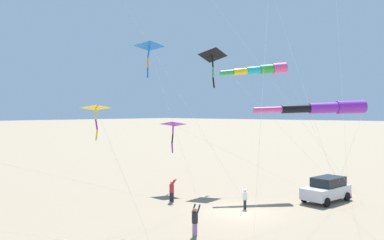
% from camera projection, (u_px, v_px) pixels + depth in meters
% --- Properties ---
extents(ground_plane, '(600.00, 600.00, 0.00)m').
position_uv_depth(ground_plane, '(239.00, 212.00, 26.58)').
color(ground_plane, gray).
extents(parked_car, '(4.53, 2.60, 1.85)m').
position_uv_depth(parked_car, '(327.00, 189.00, 29.72)').
color(parked_car, silver).
rests_on(parked_car, ground_plane).
extents(cooler_box, '(0.62, 0.42, 0.42)m').
position_uv_depth(cooler_box, '(348.00, 195.00, 31.15)').
color(cooler_box, purple).
rests_on(cooler_box, ground_plane).
extents(person_adult_flyer, '(0.56, 0.45, 1.72)m').
position_uv_depth(person_adult_flyer, '(195.00, 219.00, 21.38)').
color(person_adult_flyer, '#8E6B9E').
rests_on(person_adult_flyer, ground_plane).
extents(person_child_green_jacket, '(0.54, 0.55, 1.54)m').
position_uv_depth(person_child_green_jacket, '(245.00, 197.00, 27.40)').
color(person_child_green_jacket, '#232328').
rests_on(person_child_green_jacket, ground_plane).
extents(person_child_grey_jacket, '(0.51, 0.60, 1.77)m').
position_uv_depth(person_child_grey_jacket, '(172.00, 190.00, 29.45)').
color(person_child_grey_jacket, '#232328').
rests_on(person_child_grey_jacket, ground_plane).
extents(kite_delta_checkered_midright, '(4.75, 1.95, 11.45)m').
position_uv_depth(kite_delta_checkered_midright, '(149.00, 47.00, 25.46)').
color(kite_delta_checkered_midright, blue).
rests_on(kite_delta_checkered_midright, ground_plane).
extents(kite_delta_striped_overhead, '(5.83, 11.61, 12.75)m').
position_uv_depth(kite_delta_striped_overhead, '(212.00, 56.00, 36.53)').
color(kite_delta_striped_overhead, black).
rests_on(kite_delta_striped_overhead, ground_plane).
extents(kite_delta_white_trailing, '(1.62, 5.17, 7.33)m').
position_uv_depth(kite_delta_white_trailing, '(96.00, 108.00, 22.86)').
color(kite_delta_white_trailing, yellow).
rests_on(kite_delta_white_trailing, ground_plane).
extents(kite_windsock_orange_high_right, '(11.18, 5.08, 7.51)m').
position_uv_depth(kite_windsock_orange_high_right, '(326.00, 108.00, 22.77)').
color(kite_windsock_orange_high_right, purple).
rests_on(kite_windsock_orange_high_right, ground_plane).
extents(kite_windsock_rainbow_low_near, '(5.10, 9.32, 11.16)m').
position_uv_depth(kite_windsock_rainbow_low_near, '(263.00, 70.00, 33.72)').
color(kite_windsock_rainbow_low_near, '#EF4C93').
rests_on(kite_windsock_rainbow_low_near, ground_plane).
extents(kite_delta_black_fish_shape, '(6.06, 12.73, 6.13)m').
position_uv_depth(kite_delta_black_fish_shape, '(173.00, 124.00, 33.99)').
color(kite_delta_black_fish_shape, purple).
rests_on(kite_delta_black_fish_shape, ground_plane).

